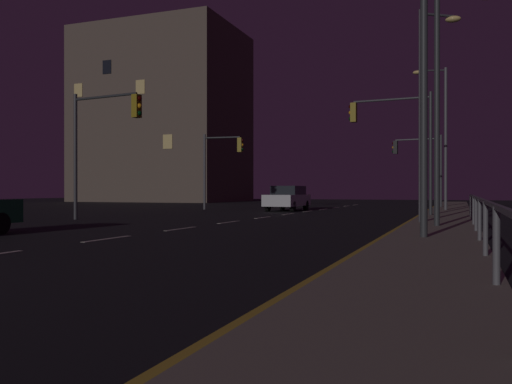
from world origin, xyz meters
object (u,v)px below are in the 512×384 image
Objects in this scene: traffic_light_far_center at (395,130)px; street_lamp_corner at (432,54)px; traffic_light_far_right at (221,157)px; traffic_light_overhead_east at (419,157)px; street_lamp_far_end at (427,96)px; car_oncoming at (288,198)px; traffic_light_near_right at (102,130)px; street_lamp_mid_block at (446,84)px; building_distant at (163,117)px; street_lamp_across_street at (441,126)px.

street_lamp_corner is at bearing -79.93° from traffic_light_far_center.
traffic_light_overhead_east is at bearing 30.64° from traffic_light_far_right.
traffic_light_far_center is 1.15× the size of traffic_light_overhead_east.
traffic_light_overhead_east is 19.64m from street_lamp_far_end.
car_oncoming is 14.16m from traffic_light_near_right.
traffic_light_near_right reaches higher than traffic_light_overhead_east.
traffic_light_overhead_east is at bearing 89.32° from traffic_light_far_center.
car_oncoming is 0.80× the size of traffic_light_near_right.
street_lamp_far_end is at bearing -85.21° from traffic_light_overhead_east.
street_lamp_mid_block is at bearing -3.12° from traffic_light_near_right.
traffic_light_far_right is at bearing 138.34° from street_lamp_far_end.
traffic_light_far_right is 18.57m from street_lamp_far_end.
building_distant is (-32.69, 37.67, 5.31)m from street_lamp_mid_block.
traffic_light_overhead_east is 0.66× the size of street_lamp_mid_block.
traffic_light_near_right is 0.66× the size of street_lamp_across_street.
street_lamp_across_street is at bearing 89.71° from street_lamp_far_end.
traffic_light_far_right is 0.25× the size of building_distant.
traffic_light_near_right is at bearing -132.84° from street_lamp_across_street.
street_lamp_far_end reaches higher than street_lamp_mid_block.
car_oncoming is 9.86m from traffic_light_far_center.
traffic_light_far_right is (-0.64, 13.69, -0.36)m from traffic_light_near_right.
building_distant is at bearing 152.21° from traffic_light_overhead_east.
street_lamp_across_street is 12.95m from street_lamp_far_end.
street_lamp_mid_block is at bearing -44.78° from traffic_light_far_right.
street_lamp_corner is 0.88× the size of street_lamp_across_street.
street_lamp_corner is at bearing -52.64° from building_distant.
street_lamp_mid_block is 0.99× the size of street_lamp_far_end.
street_lamp_far_end is at bearing -52.59° from car_oncoming.
street_lamp_corner is (13.72, -5.66, 0.68)m from traffic_light_near_right.
car_oncoming is at bearing -45.96° from building_distant.
building_distant is (-22.96, 23.74, 9.21)m from car_oncoming.
street_lamp_far_end is (13.84, -12.32, 1.20)m from traffic_light_far_right.
traffic_light_far_right is at bearing 173.90° from car_oncoming.
traffic_light_near_right is 0.72× the size of street_lamp_mid_block.
traffic_light_near_right is 13.96m from street_lamp_mid_block.
traffic_light_overhead_east is at bearing 94.79° from street_lamp_far_end.
street_lamp_far_end is (-0.07, -12.94, -0.36)m from street_lamp_across_street.
car_oncoming is 0.57× the size of street_lamp_far_end.
building_distant reaches higher than traffic_light_far_center.
traffic_light_far_center is 0.29× the size of building_distant.
street_lamp_across_street reaches higher than car_oncoming.
traffic_light_near_right is at bearing -147.07° from traffic_light_far_center.
traffic_light_near_right is (-11.41, -7.39, -0.31)m from traffic_light_far_center.
traffic_light_overhead_east is 6.97m from street_lamp_across_street.
building_distant is (-32.50, 42.57, 5.47)m from street_lamp_corner.
traffic_light_far_center is 1.04× the size of traffic_light_near_right.
building_distant is at bearing 127.99° from traffic_light_far_right.
car_oncoming is at bearing 141.33° from traffic_light_far_center.
traffic_light_far_right is at bearing 152.39° from traffic_light_far_center.
building_distant is (-30.35, 16.00, 6.35)m from traffic_light_overhead_east.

